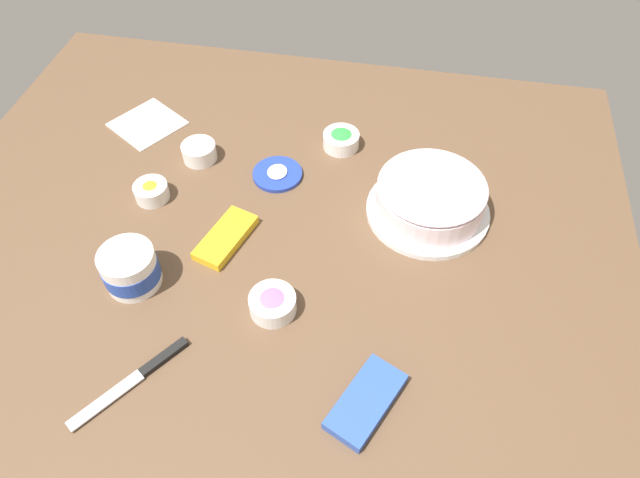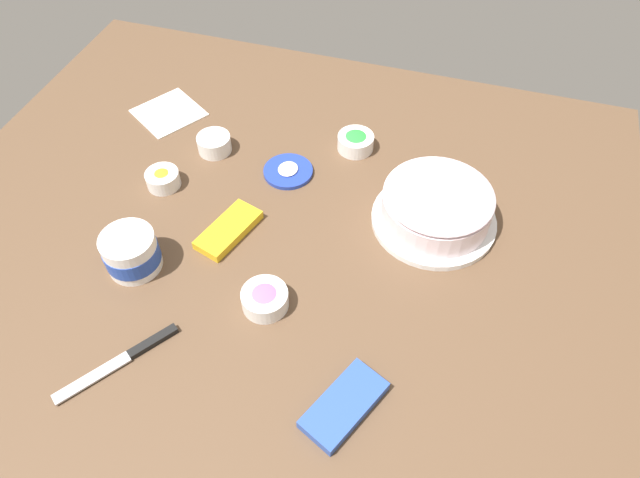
{
  "view_description": "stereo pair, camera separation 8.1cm",
  "coord_description": "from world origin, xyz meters",
  "px_view_note": "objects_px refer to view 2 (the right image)",
  "views": [
    {
      "loc": [
        -0.66,
        -0.26,
        0.93
      ],
      "look_at": [
        0.08,
        -0.11,
        0.04
      ],
      "focal_mm": 32.29,
      "sensor_mm": 36.0,
      "label": 1
    },
    {
      "loc": [
        -0.64,
        -0.33,
        0.93
      ],
      "look_at": [
        0.08,
        -0.11,
        0.04
      ],
      "focal_mm": 32.29,
      "sensor_mm": 36.0,
      "label": 2
    }
  ],
  "objects_px": {
    "frosting_tub": "(131,252)",
    "sprinkle_bowl_rainbow": "(214,143)",
    "spreading_knife": "(129,356)",
    "sprinkle_bowl_green": "(356,141)",
    "sprinkle_bowl_orange": "(163,178)",
    "frosted_cake": "(436,207)",
    "sprinkle_bowl_pink": "(265,298)",
    "candy_box_upper": "(344,405)",
    "paper_napkin": "(169,112)",
    "frosting_tub_lid": "(288,171)",
    "candy_box_lower": "(229,230)"
  },
  "relations": [
    {
      "from": "frosting_tub_lid",
      "to": "sprinkle_bowl_pink",
      "type": "height_order",
      "value": "sprinkle_bowl_pink"
    },
    {
      "from": "sprinkle_bowl_pink",
      "to": "candy_box_upper",
      "type": "bearing_deg",
      "value": -127.93
    },
    {
      "from": "candy_box_lower",
      "to": "sprinkle_bowl_pink",
      "type": "bearing_deg",
      "value": -119.78
    },
    {
      "from": "frosting_tub_lid",
      "to": "candy_box_upper",
      "type": "distance_m",
      "value": 0.59
    },
    {
      "from": "frosting_tub_lid",
      "to": "sprinkle_bowl_orange",
      "type": "distance_m",
      "value": 0.29
    },
    {
      "from": "frosting_tub",
      "to": "sprinkle_bowl_orange",
      "type": "xyz_separation_m",
      "value": [
        0.23,
        0.05,
        -0.02
      ]
    },
    {
      "from": "paper_napkin",
      "to": "sprinkle_bowl_green",
      "type": "bearing_deg",
      "value": -88.85
    },
    {
      "from": "frosting_tub",
      "to": "sprinkle_bowl_rainbow",
      "type": "height_order",
      "value": "frosting_tub"
    },
    {
      "from": "spreading_knife",
      "to": "candy_box_upper",
      "type": "height_order",
      "value": "candy_box_upper"
    },
    {
      "from": "frosting_tub",
      "to": "candy_box_lower",
      "type": "height_order",
      "value": "frosting_tub"
    },
    {
      "from": "sprinkle_bowl_green",
      "to": "sprinkle_bowl_pink",
      "type": "relative_size",
      "value": 0.97
    },
    {
      "from": "frosted_cake",
      "to": "spreading_knife",
      "type": "height_order",
      "value": "frosted_cake"
    },
    {
      "from": "frosting_tub",
      "to": "sprinkle_bowl_orange",
      "type": "height_order",
      "value": "frosting_tub"
    },
    {
      "from": "sprinkle_bowl_rainbow",
      "to": "frosted_cake",
      "type": "bearing_deg",
      "value": -97.96
    },
    {
      "from": "sprinkle_bowl_rainbow",
      "to": "sprinkle_bowl_orange",
      "type": "height_order",
      "value": "sprinkle_bowl_rainbow"
    },
    {
      "from": "sprinkle_bowl_green",
      "to": "sprinkle_bowl_pink",
      "type": "distance_m",
      "value": 0.49
    },
    {
      "from": "sprinkle_bowl_pink",
      "to": "paper_napkin",
      "type": "bearing_deg",
      "value": 42.97
    },
    {
      "from": "spreading_knife",
      "to": "candy_box_lower",
      "type": "xyz_separation_m",
      "value": [
        0.33,
        -0.06,
        0.0
      ]
    },
    {
      "from": "frosting_tub",
      "to": "frosted_cake",
      "type": "bearing_deg",
      "value": -62.21
    },
    {
      "from": "sprinkle_bowl_green",
      "to": "candy_box_lower",
      "type": "relative_size",
      "value": 0.57
    },
    {
      "from": "sprinkle_bowl_rainbow",
      "to": "candy_box_upper",
      "type": "bearing_deg",
      "value": -138.69
    },
    {
      "from": "frosted_cake",
      "to": "paper_napkin",
      "type": "relative_size",
      "value": 1.79
    },
    {
      "from": "spreading_knife",
      "to": "paper_napkin",
      "type": "relative_size",
      "value": 1.36
    },
    {
      "from": "frosting_tub_lid",
      "to": "spreading_knife",
      "type": "distance_m",
      "value": 0.55
    },
    {
      "from": "sprinkle_bowl_green",
      "to": "sprinkle_bowl_rainbow",
      "type": "bearing_deg",
      "value": 108.21
    },
    {
      "from": "spreading_knife",
      "to": "sprinkle_bowl_rainbow",
      "type": "bearing_deg",
      "value": 7.97
    },
    {
      "from": "sprinkle_bowl_orange",
      "to": "candy_box_lower",
      "type": "xyz_separation_m",
      "value": [
        -0.09,
        -0.2,
        -0.01
      ]
    },
    {
      "from": "frosting_tub_lid",
      "to": "sprinkle_bowl_pink",
      "type": "xyz_separation_m",
      "value": [
        -0.36,
        -0.08,
        0.02
      ]
    },
    {
      "from": "frosted_cake",
      "to": "sprinkle_bowl_orange",
      "type": "relative_size",
      "value": 3.53
    },
    {
      "from": "candy_box_lower",
      "to": "frosted_cake",
      "type": "bearing_deg",
      "value": -51.7
    },
    {
      "from": "candy_box_lower",
      "to": "paper_napkin",
      "type": "distance_m",
      "value": 0.45
    },
    {
      "from": "frosting_tub_lid",
      "to": "candy_box_lower",
      "type": "distance_m",
      "value": 0.22
    },
    {
      "from": "frosted_cake",
      "to": "frosting_tub_lid",
      "type": "xyz_separation_m",
      "value": [
        0.05,
        0.35,
        -0.04
      ]
    },
    {
      "from": "sprinkle_bowl_pink",
      "to": "paper_napkin",
      "type": "distance_m",
      "value": 0.66
    },
    {
      "from": "frosting_tub_lid",
      "to": "paper_napkin",
      "type": "distance_m",
      "value": 0.39
    },
    {
      "from": "frosting_tub",
      "to": "sprinkle_bowl_rainbow",
      "type": "relative_size",
      "value": 1.37
    },
    {
      "from": "spreading_knife",
      "to": "frosting_tub",
      "type": "bearing_deg",
      "value": 25.4
    },
    {
      "from": "sprinkle_bowl_green",
      "to": "sprinkle_bowl_pink",
      "type": "xyz_separation_m",
      "value": [
        -0.49,
        0.05,
        0.0
      ]
    },
    {
      "from": "sprinkle_bowl_pink",
      "to": "sprinkle_bowl_orange",
      "type": "bearing_deg",
      "value": 54.65
    },
    {
      "from": "sprinkle_bowl_green",
      "to": "candy_box_lower",
      "type": "height_order",
      "value": "sprinkle_bowl_green"
    },
    {
      "from": "spreading_knife",
      "to": "sprinkle_bowl_green",
      "type": "relative_size",
      "value": 2.33
    },
    {
      "from": "frosting_tub",
      "to": "paper_napkin",
      "type": "relative_size",
      "value": 0.74
    },
    {
      "from": "frosted_cake",
      "to": "paper_napkin",
      "type": "height_order",
      "value": "frosted_cake"
    },
    {
      "from": "sprinkle_bowl_green",
      "to": "paper_napkin",
      "type": "relative_size",
      "value": 0.58
    },
    {
      "from": "frosting_tub_lid",
      "to": "sprinkle_bowl_pink",
      "type": "relative_size",
      "value": 1.28
    },
    {
      "from": "candy_box_lower",
      "to": "paper_napkin",
      "type": "height_order",
      "value": "candy_box_lower"
    },
    {
      "from": "sprinkle_bowl_rainbow",
      "to": "frosting_tub_lid",
      "type": "bearing_deg",
      "value": -96.88
    },
    {
      "from": "sprinkle_bowl_orange",
      "to": "candy_box_upper",
      "type": "bearing_deg",
      "value": -126.33
    },
    {
      "from": "frosting_tub_lid",
      "to": "frosting_tub",
      "type": "bearing_deg",
      "value": 149.1
    },
    {
      "from": "sprinkle_bowl_rainbow",
      "to": "sprinkle_bowl_orange",
      "type": "xyz_separation_m",
      "value": [
        -0.14,
        0.06,
        -0.0
      ]
    }
  ]
}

